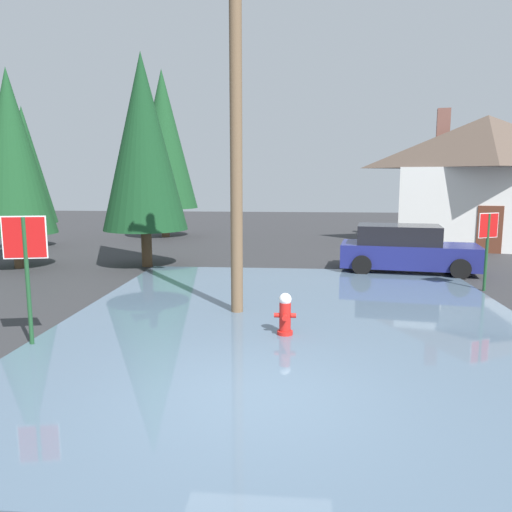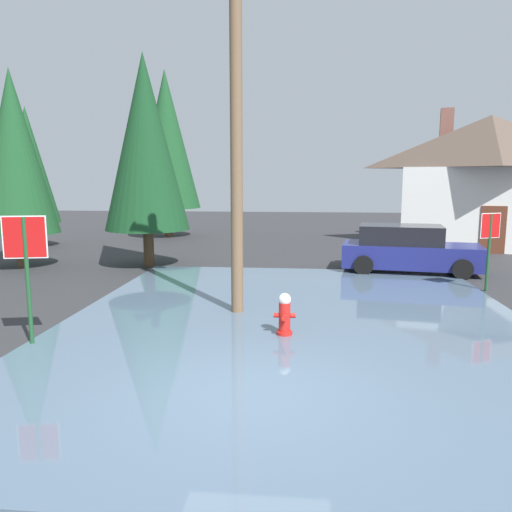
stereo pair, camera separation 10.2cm
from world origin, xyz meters
name	(u,v)px [view 2 (the right image)]	position (x,y,z in m)	size (l,w,h in m)	color
ground_plane	(251,400)	(0.00, 0.00, -0.05)	(80.00, 80.00, 0.10)	#2D2D30
flood_puddle	(296,323)	(0.57, 3.79, 0.02)	(10.22, 13.10, 0.03)	#4C6075
lane_stop_bar	(164,479)	(-0.70, -2.09, 0.00)	(3.09, 0.30, 0.01)	silver
stop_sign_near	(26,253)	(-4.40, 1.88, 1.77)	(0.78, 0.19, 2.46)	#1E4C28
fire_hydrant	(285,315)	(0.37, 2.88, 0.43)	(0.44, 0.38, 0.88)	red
utility_pole	(236,121)	(-0.81, 4.54, 4.40)	(1.60, 0.28, 8.45)	brown
stop_sign_far	(490,236)	(5.84, 7.45, 1.56)	(0.63, 0.33, 2.20)	#1E4C28
house	(488,179)	(9.10, 17.34, 3.10)	(8.96, 7.00, 6.43)	silver
parked_car	(408,250)	(4.23, 10.28, 0.76)	(4.70, 2.57, 1.58)	navy
pine_tree_tall_left	(145,143)	(-4.81, 10.48, 4.35)	(2.96, 2.96, 7.40)	#4C3823
pine_tree_mid_left	(28,165)	(-11.65, 14.89, 3.70)	(2.52, 2.52, 6.29)	#4C3823
pine_tree_short_left	(166,140)	(-6.56, 19.46, 5.12)	(3.48, 3.48, 8.71)	#4C3823
pine_tree_far_center	(14,152)	(-9.21, 9.77, 4.02)	(2.73, 2.73, 6.83)	#4C3823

